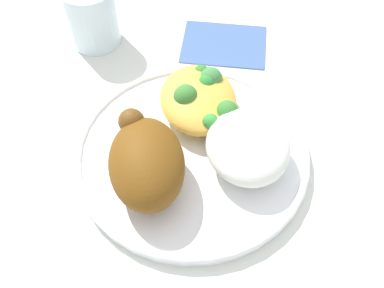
{
  "coord_description": "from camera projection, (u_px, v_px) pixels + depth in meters",
  "views": [
    {
      "loc": [
        -0.3,
        0.04,
        0.44
      ],
      "look_at": [
        0.0,
        0.0,
        0.03
      ],
      "focal_mm": 41.39,
      "sensor_mm": 36.0,
      "label": 1
    }
  ],
  "objects": [
    {
      "name": "ground_plane",
      "position": [
        192.0,
        158.0,
        0.53
      ],
      "size": [
        2.0,
        2.0,
        0.0
      ],
      "primitive_type": "plane",
      "color": "silver"
    },
    {
      "name": "plate",
      "position": [
        192.0,
        153.0,
        0.52
      ],
      "size": [
        0.27,
        0.27,
        0.02
      ],
      "color": "white",
      "rests_on": "ground_plane"
    },
    {
      "name": "roasted_chicken",
      "position": [
        146.0,
        162.0,
        0.47
      ],
      "size": [
        0.12,
        0.08,
        0.06
      ],
      "color": "brown",
      "rests_on": "plate"
    },
    {
      "name": "rice_pile",
      "position": [
        248.0,
        146.0,
        0.49
      ],
      "size": [
        0.1,
        0.09,
        0.05
      ],
      "primitive_type": "ellipsoid",
      "color": "white",
      "rests_on": "plate"
    },
    {
      "name": "mac_cheese_with_broccoli",
      "position": [
        200.0,
        98.0,
        0.54
      ],
      "size": [
        0.11,
        0.09,
        0.04
      ],
      "color": "gold",
      "rests_on": "plate"
    },
    {
      "name": "water_glass",
      "position": [
        92.0,
        16.0,
        0.62
      ],
      "size": [
        0.07,
        0.07,
        0.09
      ],
      "primitive_type": "cylinder",
      "color": "silver",
      "rests_on": "ground_plane"
    },
    {
      "name": "napkin",
      "position": [
        224.0,
        44.0,
        0.65
      ],
      "size": [
        0.12,
        0.14,
        0.0
      ],
      "primitive_type": "cube",
      "rotation": [
        0.0,
        0.0,
        -0.26
      ],
      "color": "#47669E",
      "rests_on": "ground_plane"
    }
  ]
}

